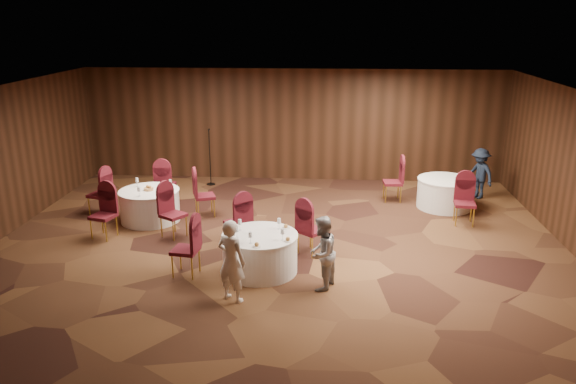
# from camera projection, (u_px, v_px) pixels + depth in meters

# --- Properties ---
(ground) EXTENTS (12.00, 12.00, 0.00)m
(ground) POSITION_uv_depth(u_px,v_px,m) (278.00, 244.00, 11.86)
(ground) COLOR black
(ground) RESTS_ON ground
(room_shell) EXTENTS (12.00, 12.00, 12.00)m
(room_shell) POSITION_uv_depth(u_px,v_px,m) (277.00, 154.00, 11.26)
(room_shell) COLOR silver
(room_shell) RESTS_ON ground
(table_main) EXTENTS (1.42, 1.42, 0.74)m
(table_main) POSITION_uv_depth(u_px,v_px,m) (260.00, 253.00, 10.51)
(table_main) COLOR silver
(table_main) RESTS_ON ground
(table_left) EXTENTS (1.40, 1.40, 0.74)m
(table_left) POSITION_uv_depth(u_px,v_px,m) (150.00, 205.00, 13.13)
(table_left) COLOR silver
(table_left) RESTS_ON ground
(table_right) EXTENTS (1.38, 1.38, 0.74)m
(table_right) POSITION_uv_depth(u_px,v_px,m) (445.00, 193.00, 14.02)
(table_right) COLOR silver
(table_right) RESTS_ON ground
(chairs_main) EXTENTS (2.95, 2.15, 1.00)m
(chairs_main) POSITION_uv_depth(u_px,v_px,m) (247.00, 233.00, 11.10)
(chairs_main) COLOR #440D18
(chairs_main) RESTS_ON ground
(chairs_left) EXTENTS (3.21, 2.99, 1.00)m
(chairs_left) POSITION_uv_depth(u_px,v_px,m) (150.00, 200.00, 13.09)
(chairs_left) COLOR #440D18
(chairs_left) RESTS_ON ground
(chairs_right) EXTENTS (2.03, 2.16, 1.00)m
(chairs_right) POSITION_uv_depth(u_px,v_px,m) (427.00, 192.00, 13.67)
(chairs_right) COLOR #440D18
(chairs_right) RESTS_ON ground
(tabletop_main) EXTENTS (1.06, 1.08, 0.22)m
(tabletop_main) POSITION_uv_depth(u_px,v_px,m) (266.00, 232.00, 10.25)
(tabletop_main) COLOR silver
(tabletop_main) RESTS_ON table_main
(tabletop_left) EXTENTS (0.90, 0.79, 0.22)m
(tabletop_left) POSITION_uv_depth(u_px,v_px,m) (149.00, 187.00, 12.99)
(tabletop_left) COLOR silver
(tabletop_left) RESTS_ON table_left
(tabletop_right) EXTENTS (0.08, 0.08, 0.22)m
(tabletop_right) POSITION_uv_depth(u_px,v_px,m) (458.00, 176.00, 13.62)
(tabletop_right) COLOR silver
(tabletop_right) RESTS_ON table_right
(mic_stand) EXTENTS (0.24, 0.24, 1.61)m
(mic_stand) POSITION_uv_depth(u_px,v_px,m) (210.00, 169.00, 15.90)
(mic_stand) COLOR black
(mic_stand) RESTS_ON ground
(woman_a) EXTENTS (0.63, 0.54, 1.45)m
(woman_a) POSITION_uv_depth(u_px,v_px,m) (232.00, 261.00, 9.33)
(woman_a) COLOR white
(woman_a) RESTS_ON ground
(woman_b) EXTENTS (0.71, 0.79, 1.34)m
(woman_b) POSITION_uv_depth(u_px,v_px,m) (322.00, 253.00, 9.76)
(woman_b) COLOR #9E9FA2
(woman_b) RESTS_ON ground
(man_c) EXTENTS (0.88, 0.99, 1.34)m
(man_c) POSITION_uv_depth(u_px,v_px,m) (480.00, 173.00, 14.67)
(man_c) COLOR black
(man_c) RESTS_ON ground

